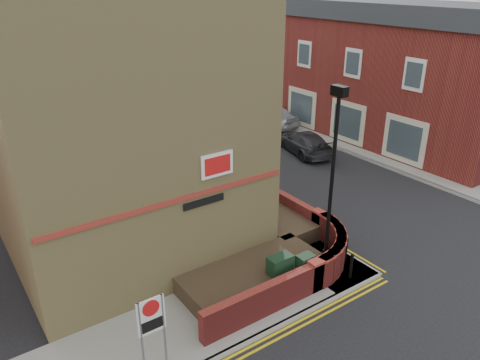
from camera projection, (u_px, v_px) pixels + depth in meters
name	position (u px, v px, depth m)	size (l,w,h in m)	color
ground	(314.00, 309.00, 14.21)	(120.00, 120.00, 0.00)	black
pavement_corner	(189.00, 326.00, 13.47)	(13.00, 3.00, 0.12)	gray
pavement_main	(149.00, 148.00, 27.23)	(2.00, 32.00, 0.12)	gray
pavement_far	(322.00, 128.00, 30.76)	(4.00, 40.00, 0.12)	gray
kerb_side	(217.00, 358.00, 12.35)	(13.00, 0.15, 0.12)	gray
kerb_main_near	(165.00, 145.00, 27.75)	(0.15, 32.00, 0.12)	gray
kerb_main_far	(299.00, 134.00, 29.71)	(0.15, 40.00, 0.12)	gray
yellow_lines_main	(168.00, 145.00, 27.90)	(0.28, 32.00, 0.01)	gold
corner_building	(105.00, 72.00, 16.20)	(8.95, 10.40, 13.60)	tan
garden_wall	(263.00, 270.00, 16.08)	(6.80, 6.00, 1.20)	maroon
lamppost	(332.00, 184.00, 14.60)	(0.25, 0.50, 6.30)	black
utility_cabinet_large	(280.00, 273.00, 14.74)	(0.80, 0.45, 1.20)	black
utility_cabinet_small	(305.00, 270.00, 14.95)	(0.55, 0.40, 1.10)	black
bollard_near	(351.00, 266.00, 15.33)	(0.11, 0.11, 0.90)	black
bollard_far	(346.00, 250.00, 16.25)	(0.11, 0.11, 0.90)	black
zone_sign	(152.00, 322.00, 11.29)	(0.72, 0.07, 2.20)	slate
far_terrace	(302.00, 56.00, 32.94)	(5.40, 30.40, 8.00)	maroon
far_terrace_cream	(166.00, 30.00, 48.67)	(5.40, 12.40, 8.00)	beige
tree_near	(158.00, 73.00, 23.89)	(3.64, 3.65, 6.70)	#382B1E
tree_mid	(102.00, 46.00, 29.69)	(4.03, 4.03, 7.42)	#382B1E
tree_far	(66.00, 37.00, 35.79)	(3.81, 3.81, 7.00)	#382B1E
traffic_light_assembly	(97.00, 75.00, 33.08)	(0.20, 0.16, 4.20)	black
silver_car_near	(228.00, 149.00, 25.49)	(1.32, 3.77, 1.24)	#ACAFB4
red_car_main	(164.00, 127.00, 28.80)	(2.33, 5.05, 1.40)	maroon
grey_car_far	(304.00, 142.00, 26.49)	(1.75, 4.29, 1.25)	#292A2E
silver_car_far	(269.00, 116.00, 31.08)	(1.72, 4.28, 1.46)	#B7BBC0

